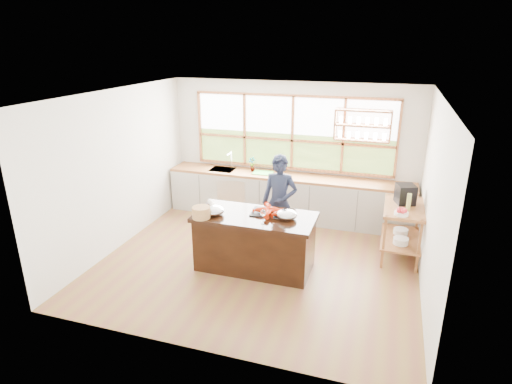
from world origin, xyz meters
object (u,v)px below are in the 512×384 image
at_px(espresso_machine, 405,194).
at_px(wicker_basket, 201,213).
at_px(island, 255,242).
at_px(cook, 279,203).

xyz_separation_m(espresso_machine, wicker_basket, (-2.93, -1.58, -0.07)).
bearing_deg(espresso_machine, island, -168.42).
xyz_separation_m(island, cook, (0.18, 0.79, 0.38)).
distance_m(espresso_machine, wicker_basket, 3.33).
height_order(espresso_machine, wicker_basket, espresso_machine).
distance_m(island, wicker_basket, 0.98).
bearing_deg(island, cook, 76.89).
xyz_separation_m(island, wicker_basket, (-0.74, -0.34, 0.53)).
bearing_deg(espresso_machine, cook, 174.84).
bearing_deg(cook, espresso_machine, 12.68).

